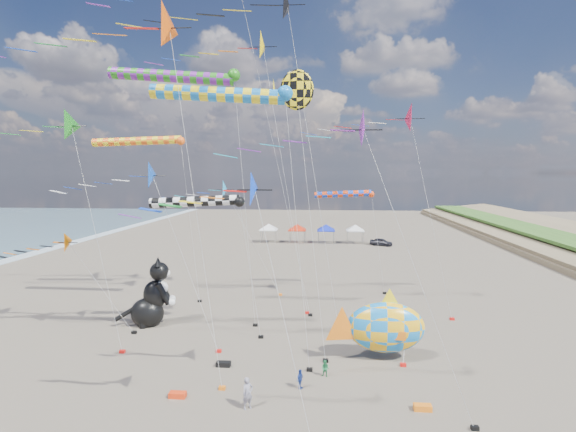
# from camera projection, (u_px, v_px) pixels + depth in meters

# --- Properties ---
(delta_kite_0) EXTENTS (11.62, 2.28, 16.41)m
(delta_kite_0) POSITION_uv_depth(u_px,v_px,m) (58.00, 129.00, 29.17)
(delta_kite_0) COLOR #1D801E
(delta_kite_0) RESTS_ON ground
(delta_kite_1) EXTENTS (11.79, 2.12, 11.58)m
(delta_kite_1) POSITION_uv_depth(u_px,v_px,m) (225.00, 192.00, 43.93)
(delta_kite_1) COLOR #259FE1
(delta_kite_1) RESTS_ON ground
(delta_kite_2) EXTENTS (17.28, 3.01, 26.12)m
(delta_kite_2) POSITION_uv_depth(u_px,v_px,m) (263.00, 3.00, 32.45)
(delta_kite_2) COLOR black
(delta_kite_2) RESTS_ON ground
(delta_kite_3) EXTENTS (13.02, 2.64, 24.15)m
(delta_kite_3) POSITION_uv_depth(u_px,v_px,m) (260.00, 45.00, 36.89)
(delta_kite_3) COLOR yellow
(delta_kite_3) RESTS_ON ground
(delta_kite_5) EXTENTS (10.66, 2.12, 13.06)m
(delta_kite_5) POSITION_uv_depth(u_px,v_px,m) (152.00, 179.00, 29.60)
(delta_kite_5) COLOR blue
(delta_kite_5) RESTS_ON ground
(delta_kite_6) EXTENTS (13.81, 2.78, 21.51)m
(delta_kite_6) POSITION_uv_depth(u_px,v_px,m) (146.00, 25.00, 23.55)
(delta_kite_6) COLOR #ED5309
(delta_kite_6) RESTS_ON ground
(delta_kite_7) EXTENTS (8.75, 1.63, 12.29)m
(delta_kite_7) POSITION_uv_depth(u_px,v_px,m) (213.00, 200.00, 17.39)
(delta_kite_7) COLOR blue
(delta_kite_7) RESTS_ON ground
(delta_kite_8) EXTENTS (11.51, 2.64, 17.97)m
(delta_kite_8) POSITION_uv_depth(u_px,v_px,m) (413.00, 119.00, 35.78)
(delta_kite_8) COLOR #E41143
(delta_kite_8) RESTS_ON ground
(delta_kite_9) EXTENTS (9.25, 1.63, 7.85)m
(delta_kite_9) POSITION_uv_depth(u_px,v_px,m) (71.00, 246.00, 33.66)
(delta_kite_9) COLOR orange
(delta_kite_9) RESTS_ON ground
(delta_kite_10) EXTENTS (11.13, 1.98, 15.14)m
(delta_kite_10) POSITION_uv_depth(u_px,v_px,m) (364.00, 135.00, 20.32)
(delta_kite_10) COLOR purple
(delta_kite_10) RESTS_ON ground
(windsock_0) EXTENTS (9.90, 0.79, 15.42)m
(windsock_0) POSITION_uv_depth(u_px,v_px,m) (141.00, 142.00, 41.24)
(windsock_0) COLOR #FF5C15
(windsock_0) RESTS_ON ground
(windsock_1) EXTENTS (8.19, 0.77, 10.44)m
(windsock_1) POSITION_uv_depth(u_px,v_px,m) (200.00, 202.00, 32.39)
(windsock_1) COLOR black
(windsock_1) RESTS_ON ground
(windsock_2) EXTENTS (11.33, 0.96, 19.93)m
(windsock_2) POSITION_uv_depth(u_px,v_px,m) (178.00, 77.00, 34.19)
(windsock_2) COLOR #258618
(windsock_2) RESTS_ON ground
(windsock_3) EXTENTS (9.63, 0.92, 17.17)m
(windsock_3) POSITION_uv_depth(u_px,v_px,m) (226.00, 95.00, 26.31)
(windsock_3) COLOR blue
(windsock_3) RESTS_ON ground
(windsock_4) EXTENTS (7.26, 0.66, 10.36)m
(windsock_4) POSITION_uv_depth(u_px,v_px,m) (346.00, 195.00, 44.42)
(windsock_4) COLOR #EF3C10
(windsock_4) RESTS_ON ground
(angelfish_kite) EXTENTS (3.74, 3.02, 18.83)m
(angelfish_kite) POSITION_uv_depth(u_px,v_px,m) (294.00, 92.00, 29.30)
(angelfish_kite) COLOR yellow
(angelfish_kite) RESTS_ON ground
(cat_inflatable) EXTENTS (4.42, 3.11, 5.40)m
(cat_inflatable) POSITION_uv_depth(u_px,v_px,m) (150.00, 292.00, 35.54)
(cat_inflatable) COLOR black
(cat_inflatable) RESTS_ON ground
(fish_inflatable) EXTENTS (6.74, 2.91, 4.72)m
(fish_inflatable) POSITION_uv_depth(u_px,v_px,m) (385.00, 327.00, 29.03)
(fish_inflatable) COLOR #1680D8
(fish_inflatable) RESTS_ON ground
(person_adult) EXTENTS (0.72, 0.69, 1.65)m
(person_adult) POSITION_uv_depth(u_px,v_px,m) (248.00, 393.00, 23.02)
(person_adult) COLOR gray
(person_adult) RESTS_ON ground
(child_green) EXTENTS (0.60, 0.53, 1.01)m
(child_green) POSITION_uv_depth(u_px,v_px,m) (325.00, 369.00, 26.68)
(child_green) COLOR #288E4F
(child_green) RESTS_ON ground
(child_blue) EXTENTS (0.53, 0.71, 1.11)m
(child_blue) POSITION_uv_depth(u_px,v_px,m) (300.00, 379.00, 25.20)
(child_blue) COLOR navy
(child_blue) RESTS_ON ground
(kite_bag_0) EXTENTS (0.90, 0.44, 0.30)m
(kite_bag_0) POSITION_uv_depth(u_px,v_px,m) (223.00, 364.00, 28.15)
(kite_bag_0) COLOR black
(kite_bag_0) RESTS_ON ground
(kite_bag_1) EXTENTS (0.90, 0.44, 0.30)m
(kite_bag_1) POSITION_uv_depth(u_px,v_px,m) (338.00, 331.00, 34.02)
(kite_bag_1) COLOR blue
(kite_bag_1) RESTS_ON ground
(kite_bag_2) EXTENTS (0.90, 0.44, 0.30)m
(kite_bag_2) POSITION_uv_depth(u_px,v_px,m) (178.00, 395.00, 24.24)
(kite_bag_2) COLOR red
(kite_bag_2) RESTS_ON ground
(kite_bag_3) EXTENTS (0.90, 0.44, 0.30)m
(kite_bag_3) POSITION_uv_depth(u_px,v_px,m) (423.00, 407.00, 22.93)
(kite_bag_3) COLOR orange
(kite_bag_3) RESTS_ON ground
(tent_row) EXTENTS (19.20, 4.20, 3.80)m
(tent_row) POSITION_uv_depth(u_px,v_px,m) (312.00, 225.00, 77.70)
(tent_row) COLOR white
(tent_row) RESTS_ON ground
(parked_car) EXTENTS (3.99, 2.91, 1.26)m
(parked_car) POSITION_uv_depth(u_px,v_px,m) (381.00, 242.00, 74.99)
(parked_car) COLOR #26262D
(parked_car) RESTS_ON ground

